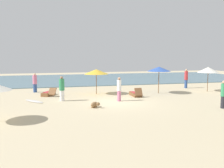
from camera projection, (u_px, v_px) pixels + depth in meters
ground_plane at (117, 102)px, 17.11m from camera, size 60.00×60.00×0.00m
ocean_water at (83, 79)px, 33.46m from camera, size 48.00×16.00×0.06m
umbrella_0 at (159, 69)px, 20.94m from camera, size 2.00×2.00×2.29m
umbrella_2 at (208, 70)px, 22.01m from camera, size 1.94×1.94×2.20m
umbrella_3 at (96, 72)px, 20.51m from camera, size 2.04×2.04×2.09m
lounger_2 at (136, 94)px, 19.68m from camera, size 0.62×1.65×0.73m
lounger_3 at (49, 93)px, 19.95m from camera, size 1.26×1.78×0.69m
person_0 at (223, 94)px, 15.13m from camera, size 0.45×0.45×1.73m
person_2 at (119, 89)px, 17.50m from camera, size 0.39×0.39×1.71m
person_3 at (35, 83)px, 21.66m from camera, size 0.40×0.40×1.70m
person_4 at (186, 78)px, 24.40m from camera, size 0.41×0.41×1.91m
person_5 at (62, 89)px, 17.54m from camera, size 0.46×0.46×1.78m
dog at (95, 104)px, 15.41m from camera, size 0.70×0.77×0.37m
surfboard at (34, 101)px, 17.38m from camera, size 1.59×1.84×0.07m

